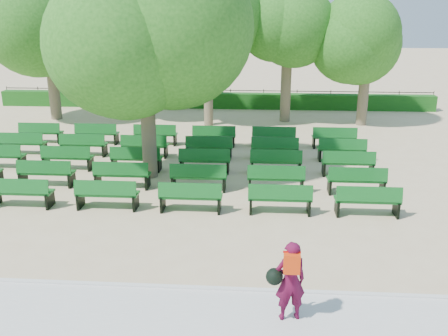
% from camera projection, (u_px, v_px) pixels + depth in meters
% --- Properties ---
extents(ground, '(120.00, 120.00, 0.00)m').
position_uv_depth(ground, '(176.00, 189.00, 16.85)').
color(ground, '#CAAF85').
extents(paving, '(30.00, 2.20, 0.06)m').
position_uv_depth(paving, '(115.00, 318.00, 9.82)').
color(paving, silver).
rests_on(paving, ground).
extents(curb, '(30.00, 0.12, 0.10)m').
position_uv_depth(curb, '(130.00, 286.00, 10.91)').
color(curb, silver).
rests_on(curb, ground).
extents(hedge, '(26.00, 0.70, 0.90)m').
position_uv_depth(hedge, '(214.00, 100.00, 29.98)').
color(hedge, '#185617').
rests_on(hedge, ground).
extents(fence, '(26.00, 0.10, 1.02)m').
position_uv_depth(fence, '(214.00, 107.00, 30.50)').
color(fence, black).
rests_on(fence, ground).
extents(tree_line, '(21.80, 6.80, 7.04)m').
position_uv_depth(tree_line, '(207.00, 123.00, 26.33)').
color(tree_line, '#2C711E').
rests_on(tree_line, ground).
extents(bench_array, '(1.89, 0.63, 1.19)m').
position_uv_depth(bench_array, '(170.00, 169.00, 18.59)').
color(bench_array, '#105C1D').
rests_on(bench_array, ground).
extents(tree_among, '(5.42, 5.42, 7.50)m').
position_uv_depth(tree_among, '(144.00, 33.00, 16.50)').
color(tree_among, brown).
rests_on(tree_among, ground).
extents(person, '(0.81, 0.52, 1.65)m').
position_uv_depth(person, '(289.00, 280.00, 9.52)').
color(person, '#4E0B28').
rests_on(person, ground).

